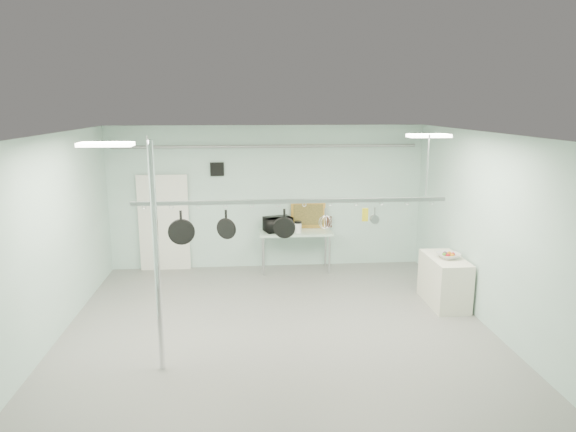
{
  "coord_description": "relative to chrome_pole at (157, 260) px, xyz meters",
  "views": [
    {
      "loc": [
        -0.5,
        -7.33,
        3.64
      ],
      "look_at": [
        0.21,
        1.0,
        1.82
      ],
      "focal_mm": 32.0,
      "sensor_mm": 36.0,
      "label": 1
    }
  ],
  "objects": [
    {
      "name": "light_panel_right",
      "position": [
        4.1,
        1.2,
        1.56
      ],
      "size": [
        0.65,
        0.3,
        0.05
      ],
      "primitive_type": "cube",
      "color": "white",
      "rests_on": "ceiling"
    },
    {
      "name": "painting_small",
      "position": [
        3.01,
        4.5,
        -0.57
      ],
      "size": [
        0.31,
        0.11,
        0.25
      ],
      "primitive_type": "cube",
      "rotation": [
        -0.17,
        0.0,
        0.08
      ],
      "color": "#381D13",
      "rests_on": "prep_table"
    },
    {
      "name": "skillet_left",
      "position": [
        0.23,
        0.9,
        0.22
      ],
      "size": [
        0.4,
        0.1,
        0.53
      ],
      "primitive_type": null,
      "rotation": [
        0.0,
        0.0,
        0.1
      ],
      "color": "black",
      "rests_on": "pot_rack"
    },
    {
      "name": "painting_large",
      "position": [
        2.61,
        4.5,
        -0.41
      ],
      "size": [
        0.79,
        0.17,
        0.58
      ],
      "primitive_type": "cube",
      "rotation": [
        -0.14,
        0.0,
        -0.05
      ],
      "color": "#BC8232",
      "rests_on": "prep_table"
    },
    {
      "name": "floor",
      "position": [
        1.7,
        0.6,
        -1.6
      ],
      "size": [
        8.0,
        8.0,
        0.0
      ],
      "primitive_type": "plane",
      "color": "gray",
      "rests_on": "ground"
    },
    {
      "name": "side_cabinet",
      "position": [
        4.85,
        2.0,
        -1.15
      ],
      "size": [
        0.6,
        1.2,
        0.9
      ],
      "primitive_type": "cube",
      "color": "beige",
      "rests_on": "floor"
    },
    {
      "name": "microwave",
      "position": [
        1.91,
        4.22,
        -0.53
      ],
      "size": [
        0.68,
        0.56,
        0.32
      ],
      "primitive_type": "imported",
      "rotation": [
        0.0,
        0.0,
        3.47
      ],
      "color": "black",
      "rests_on": "prep_table"
    },
    {
      "name": "skillet_right",
      "position": [
        1.79,
        0.9,
        0.25
      ],
      "size": [
        0.34,
        0.11,
        0.47
      ],
      "primitive_type": null,
      "rotation": [
        0.0,
        0.0,
        -0.15
      ],
      "color": "black",
      "rests_on": "pot_rack"
    },
    {
      "name": "right_wall",
      "position": [
        5.19,
        0.6,
        0.0
      ],
      "size": [
        0.02,
        8.0,
        3.2
      ],
      "primitive_type": "cube",
      "color": "silver",
      "rests_on": "floor"
    },
    {
      "name": "saucepan",
      "position": [
        3.2,
        0.9,
        0.36
      ],
      "size": [
        0.14,
        0.09,
        0.25
      ],
      "primitive_type": null,
      "rotation": [
        0.0,
        0.0,
        -0.06
      ],
      "color": "silver",
      "rests_on": "pot_rack"
    },
    {
      "name": "grater",
      "position": [
        3.05,
        0.9,
        0.37
      ],
      "size": [
        0.1,
        0.03,
        0.23
      ],
      "primitive_type": null,
      "rotation": [
        0.0,
        0.0,
        -0.12
      ],
      "color": "gold",
      "rests_on": "pot_rack"
    },
    {
      "name": "wall_vent",
      "position": [
        0.6,
        4.57,
        0.65
      ],
      "size": [
        0.3,
        0.04,
        0.3
      ],
      "primitive_type": "cube",
      "color": "black",
      "rests_on": "back_wall"
    },
    {
      "name": "pot_rack",
      "position": [
        1.9,
        0.9,
        0.63
      ],
      "size": [
        4.8,
        0.06,
        1.0
      ],
      "color": "#B7B7BC",
      "rests_on": "ceiling"
    },
    {
      "name": "light_panel_left",
      "position": [
        -0.5,
        -0.2,
        1.56
      ],
      "size": [
        0.65,
        0.3,
        0.05
      ],
      "primitive_type": "cube",
      "color": "white",
      "rests_on": "ceiling"
    },
    {
      "name": "coffee_canister",
      "position": [
        2.34,
        4.06,
        -0.59
      ],
      "size": [
        0.19,
        0.19,
        0.22
      ],
      "primitive_type": "cylinder",
      "rotation": [
        0.0,
        0.0,
        -0.32
      ],
      "color": "silver",
      "rests_on": "prep_table"
    },
    {
      "name": "conduit_pipe",
      "position": [
        1.7,
        4.5,
        1.15
      ],
      "size": [
        6.6,
        0.07,
        0.07
      ],
      "primitive_type": "cylinder",
      "rotation": [
        0.0,
        1.57,
        0.0
      ],
      "color": "gray",
      "rests_on": "back_wall"
    },
    {
      "name": "fruit_cluster",
      "position": [
        4.87,
        1.95,
        -0.61
      ],
      "size": [
        0.24,
        0.24,
        0.09
      ],
      "primitive_type": null,
      "color": "#AB0F17",
      "rests_on": "fruit_bowl"
    },
    {
      "name": "whisk",
      "position": [
        2.43,
        0.9,
        0.31
      ],
      "size": [
        0.25,
        0.25,
        0.34
      ],
      "primitive_type": null,
      "rotation": [
        0.0,
        0.0,
        0.28
      ],
      "color": "silver",
      "rests_on": "pot_rack"
    },
    {
      "name": "prep_table",
      "position": [
        2.3,
        4.2,
        -0.77
      ],
      "size": [
        1.6,
        0.7,
        0.91
      ],
      "color": "#A5C2AD",
      "rests_on": "floor"
    },
    {
      "name": "ceiling",
      "position": [
        1.7,
        0.6,
        1.59
      ],
      "size": [
        7.0,
        8.0,
        0.02
      ],
      "primitive_type": "cube",
      "color": "silver",
      "rests_on": "back_wall"
    },
    {
      "name": "back_wall",
      "position": [
        1.7,
        4.59,
        0.0
      ],
      "size": [
        7.0,
        0.02,
        3.2
      ],
      "primitive_type": "cube",
      "color": "silver",
      "rests_on": "floor"
    },
    {
      "name": "skillet_mid",
      "position": [
        0.91,
        0.9,
        0.26
      ],
      "size": [
        0.32,
        0.2,
        0.45
      ],
      "primitive_type": null,
      "rotation": [
        0.0,
        0.0,
        -0.45
      ],
      "color": "black",
      "rests_on": "pot_rack"
    },
    {
      "name": "door",
      "position": [
        -0.6,
        4.54,
        -0.55
      ],
      "size": [
        1.1,
        0.1,
        2.2
      ],
      "primitive_type": "cube",
      "color": "silver",
      "rests_on": "floor"
    },
    {
      "name": "chrome_pole",
      "position": [
        0.0,
        0.0,
        0.0
      ],
      "size": [
        0.08,
        0.08,
        3.2
      ],
      "primitive_type": "cylinder",
      "color": "silver",
      "rests_on": "floor"
    },
    {
      "name": "fruit_bowl",
      "position": [
        4.87,
        1.95,
        -0.65
      ],
      "size": [
        0.47,
        0.47,
        0.1
      ],
      "primitive_type": "imported",
      "rotation": [
        0.0,
        0.0,
        0.21
      ],
      "color": "silver",
      "rests_on": "side_cabinet"
    }
  ]
}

